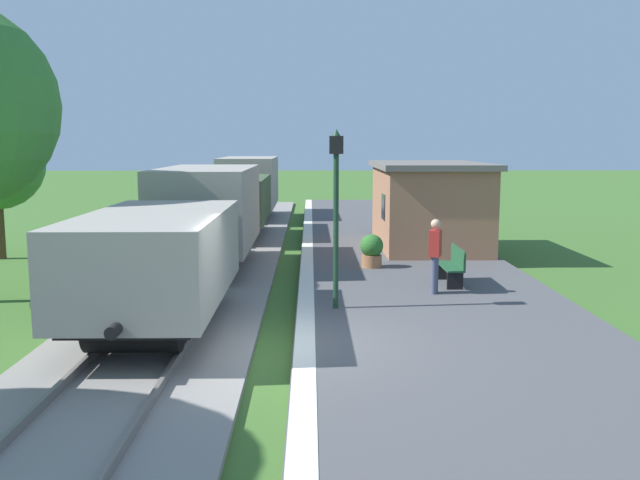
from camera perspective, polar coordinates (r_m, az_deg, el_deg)
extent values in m
plane|color=#3D6628|center=(12.01, -3.20, -9.78)|extent=(160.00, 160.00, 0.00)
cube|color=#4C4C4F|center=(12.26, 12.10, -8.96)|extent=(6.00, 60.00, 0.25)
cube|color=silver|center=(11.92, -1.26, -8.62)|extent=(0.36, 60.00, 0.01)
cube|color=gray|center=(12.33, -14.57, -9.27)|extent=(3.80, 60.00, 0.12)
cube|color=slate|center=(12.14, -11.25, -8.79)|extent=(0.07, 60.00, 0.14)
cube|color=slate|center=(12.48, -17.84, -8.56)|extent=(0.07, 60.00, 0.14)
cube|color=gray|center=(13.31, -13.38, -1.22)|extent=(2.50, 5.60, 1.60)
cube|color=black|center=(13.43, -13.29, -3.96)|extent=(2.10, 5.15, 0.50)
cylinder|color=black|center=(15.19, -11.81, -3.49)|extent=(1.56, 0.84, 0.84)
cylinder|color=black|center=(11.79, -15.13, -6.95)|extent=(1.56, 0.84, 0.84)
cylinder|color=black|center=(16.27, -11.07, -1.81)|extent=(0.20, 0.30, 0.20)
cylinder|color=black|center=(10.65, -16.72, -7.24)|extent=(0.20, 0.30, 0.20)
cube|color=gray|center=(19.71, -9.27, 2.73)|extent=(2.50, 5.60, 2.20)
cube|color=black|center=(19.82, -9.21, 0.00)|extent=(2.10, 5.15, 0.50)
cylinder|color=black|center=(21.62, -8.51, 0.01)|extent=(1.56, 0.84, 0.84)
cylinder|color=black|center=(18.11, -10.01, -1.58)|extent=(1.56, 0.84, 0.84)
cylinder|color=black|center=(22.72, -8.13, 1.04)|extent=(0.20, 0.30, 0.20)
cylinder|color=black|center=(16.94, -10.65, -1.40)|extent=(0.20, 0.30, 0.20)
cube|color=#384C33|center=(26.26, -7.15, 3.43)|extent=(2.50, 5.60, 1.60)
cube|color=black|center=(26.32, -7.13, 2.02)|extent=(2.10, 5.15, 0.50)
cylinder|color=black|center=(28.12, -6.72, 1.90)|extent=(1.56, 0.84, 0.84)
cylinder|color=black|center=(24.58, -7.57, 1.00)|extent=(1.56, 0.84, 0.84)
cylinder|color=black|center=(29.24, -6.50, 2.63)|extent=(0.20, 0.30, 0.20)
cylinder|color=black|center=(23.41, -7.91, 1.25)|extent=(0.20, 0.30, 0.20)
cube|color=gray|center=(32.79, -5.90, 4.89)|extent=(2.50, 5.60, 2.20)
cube|color=black|center=(32.86, -5.87, 3.24)|extent=(2.10, 5.15, 0.50)
cylinder|color=black|center=(34.66, -5.61, 3.07)|extent=(1.56, 0.84, 0.84)
cylinder|color=black|center=(31.11, -6.15, 2.50)|extent=(1.56, 0.84, 0.84)
cylinder|color=black|center=(35.79, -5.46, 3.63)|extent=(0.20, 0.30, 0.20)
cylinder|color=black|center=(29.93, -6.37, 2.76)|extent=(0.20, 0.30, 0.20)
cube|color=#9E6B4C|center=(23.02, 8.96, 2.67)|extent=(3.20, 5.50, 2.60)
cube|color=#66605B|center=(22.94, 9.04, 6.13)|extent=(3.50, 5.80, 0.18)
cube|color=black|center=(21.71, 5.26, 2.76)|extent=(0.03, 0.90, 0.80)
cube|color=#1E4C2D|center=(17.04, 10.72, -2.17)|extent=(0.42, 1.50, 0.04)
cube|color=#1E4C2D|center=(17.04, 11.36, -1.35)|extent=(0.04, 1.50, 0.45)
cube|color=black|center=(16.51, 11.11, -3.32)|extent=(0.38, 0.06, 0.42)
cube|color=black|center=(17.66, 10.31, -2.56)|extent=(0.38, 0.06, 0.42)
cube|color=#1E4C2D|center=(27.43, 6.32, 1.77)|extent=(0.42, 1.50, 0.04)
cube|color=#1E4C2D|center=(27.42, 6.72, 2.28)|extent=(0.04, 1.50, 0.45)
cube|color=black|center=(26.86, 6.47, 1.14)|extent=(0.38, 0.06, 0.42)
cube|color=black|center=(28.04, 6.16, 1.44)|extent=(0.38, 0.06, 0.42)
cylinder|color=#474C66|center=(15.90, 9.40, -2.91)|extent=(0.15, 0.15, 0.86)
cylinder|color=#474C66|center=(16.06, 9.50, -2.80)|extent=(0.15, 0.15, 0.86)
cube|color=maroon|center=(15.86, 9.51, -0.26)|extent=(0.35, 0.44, 0.60)
sphere|color=tan|center=(15.80, 9.55, 1.32)|extent=(0.22, 0.22, 0.22)
cylinder|color=#9E6642|center=(19.15, 4.29, -1.74)|extent=(0.56, 0.56, 0.34)
sphere|color=#2D6B28|center=(19.09, 4.31, -0.48)|extent=(0.64, 0.64, 0.64)
cylinder|color=#193823|center=(14.18, 1.33, 0.66)|extent=(0.11, 0.11, 3.20)
cube|color=black|center=(14.06, 1.35, 7.87)|extent=(0.28, 0.28, 0.36)
sphere|color=#F2E5BF|center=(14.06, 1.35, 7.87)|extent=(0.20, 0.20, 0.20)
cone|color=#193823|center=(14.06, 1.35, 8.85)|extent=(0.20, 0.20, 0.16)
cylinder|color=#4C3823|center=(24.09, -24.95, 0.88)|extent=(0.28, 0.28, 1.95)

